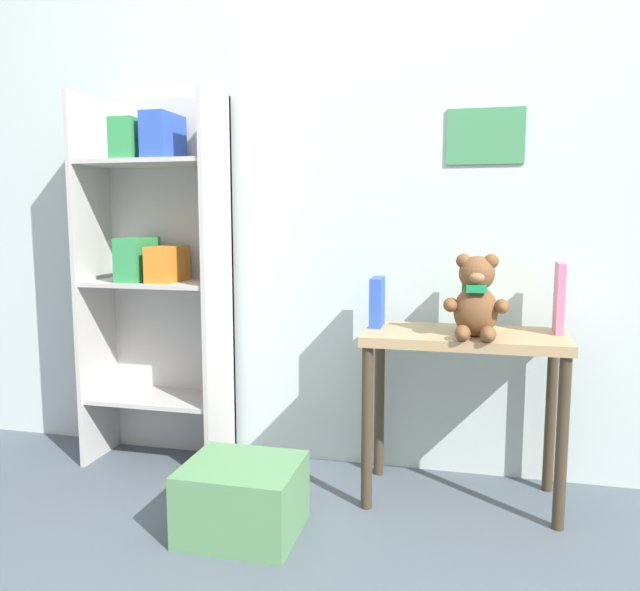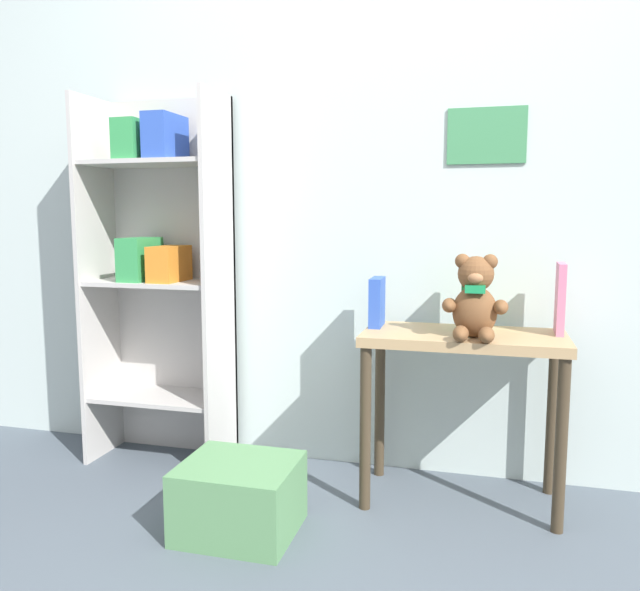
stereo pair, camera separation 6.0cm
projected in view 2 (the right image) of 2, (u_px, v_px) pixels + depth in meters
name	position (u px, v px, depth m)	size (l,w,h in m)	color
wall_back	(396.00, 162.00, 2.47)	(4.80, 0.07, 2.50)	silver
bookshelf_side	(161.00, 261.00, 2.61)	(0.58, 0.30, 1.52)	#BCB7B2
display_table	(463.00, 363.00, 2.22)	(0.71, 0.36, 0.62)	tan
teddy_bear	(475.00, 300.00, 2.10)	(0.22, 0.20, 0.29)	brown
book_standing_blue	(377.00, 302.00, 2.34)	(0.04, 0.15, 0.18)	#2D51B7
book_standing_green	(466.00, 297.00, 2.28)	(0.02, 0.14, 0.24)	#33934C
book_standing_pink	(560.00, 298.00, 2.18)	(0.03, 0.14, 0.25)	#D17093
storage_bin	(239.00, 497.00, 2.05)	(0.37, 0.33, 0.24)	#568956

